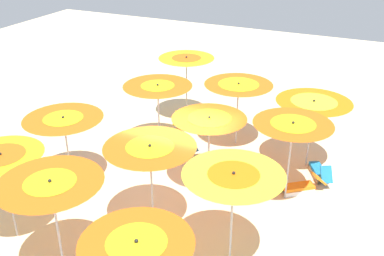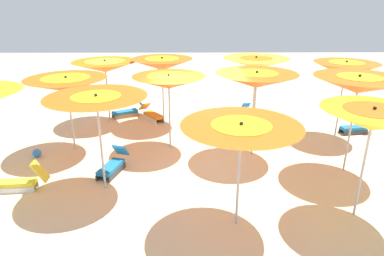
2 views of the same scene
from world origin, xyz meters
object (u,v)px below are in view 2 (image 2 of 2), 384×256
beach_ball (37,153)px  beach_umbrella_6 (97,103)px  beach_umbrella_4 (256,80)px  lounger_2 (356,128)px  beach_umbrella_0 (373,119)px  beach_umbrella_2 (346,69)px  lounger_0 (152,114)px  beach_umbrella_5 (256,63)px  lounger_1 (249,114)px  beach_umbrella_1 (358,85)px  beach_umbrella_3 (241,134)px  beach_umbrella_8 (162,64)px  beach_umbrella_10 (67,84)px  lounger_4 (128,111)px  lounger_5 (18,182)px  beach_umbrella_11 (105,66)px  lounger_3 (112,165)px  beach_umbrella_7 (169,82)px

beach_ball → beach_umbrella_6: bearing=143.7°
beach_umbrella_4 → lounger_2: 4.52m
beach_umbrella_0 → beach_umbrella_2: (-1.35, -4.36, 0.08)m
beach_umbrella_0 → lounger_2: size_ratio=2.03×
beach_umbrella_2 → lounger_0: size_ratio=2.03×
beach_umbrella_2 → beach_umbrella_5: 2.71m
beach_umbrella_2 → lounger_1: 3.63m
beach_umbrella_1 → beach_ball: 8.65m
beach_umbrella_3 → beach_umbrella_8: beach_umbrella_8 is taller
beach_umbrella_10 → beach_umbrella_6: bearing=122.4°
beach_umbrella_1 → beach_umbrella_5: beach_umbrella_1 is taller
lounger_4 → beach_umbrella_5: bearing=137.2°
lounger_4 → lounger_5: lounger_5 is taller
beach_umbrella_2 → lounger_4: size_ratio=1.91×
beach_umbrella_0 → lounger_5: beach_umbrella_0 is taller
beach_umbrella_3 → beach_umbrella_11: size_ratio=0.98×
lounger_3 → beach_ball: lounger_3 is taller
beach_umbrella_11 → lounger_2: (-8.43, 1.26, -1.80)m
beach_umbrella_0 → lounger_2: (-2.10, -4.56, -1.91)m
beach_umbrella_0 → beach_umbrella_8: beach_umbrella_8 is taller
lounger_0 → beach_umbrella_0: bearing=1.4°
beach_umbrella_1 → beach_umbrella_6: (6.03, 0.86, -0.18)m
beach_umbrella_10 → lounger_5: (0.58, 2.28, -1.76)m
beach_umbrella_4 → lounger_3: 4.38m
beach_umbrella_6 → beach_umbrella_8: 4.66m
beach_umbrella_2 → beach_ball: size_ratio=9.88×
beach_umbrella_2 → lounger_2: bearing=-165.1°
beach_umbrella_2 → lounger_3: beach_umbrella_2 is taller
beach_umbrella_10 → beach_umbrella_5: bearing=-162.0°
beach_umbrella_8 → beach_umbrella_11: size_ratio=1.05×
lounger_3 → lounger_5: lounger_5 is taller
beach_umbrella_2 → beach_umbrella_1: bearing=72.9°
beach_umbrella_3 → lounger_5: bearing=-14.8°
beach_umbrella_1 → lounger_5: (8.01, 0.94, -2.07)m
beach_umbrella_7 → beach_umbrella_8: beach_umbrella_8 is taller
lounger_2 → lounger_5: bearing=12.0°
beach_umbrella_6 → beach_ball: (2.31, -1.70, -1.97)m
beach_umbrella_0 → lounger_1: bearing=-78.3°
lounger_0 → lounger_4: size_ratio=0.94×
beach_umbrella_5 → beach_ball: beach_umbrella_5 is taller
lounger_5 → beach_umbrella_1: bearing=-177.3°
beach_umbrella_1 → beach_umbrella_11: size_ratio=1.13×
lounger_0 → beach_umbrella_11: bearing=-121.0°
beach_umbrella_3 → lounger_3: size_ratio=1.79×
beach_umbrella_7 → beach_umbrella_4: bearing=167.9°
lounger_1 → lounger_5: bearing=-54.6°
beach_umbrella_8 → beach_ball: (3.38, 2.84, -1.98)m
beach_umbrella_5 → beach_umbrella_1: bearing=120.7°
beach_umbrella_5 → beach_ball: size_ratio=9.94×
lounger_0 → lounger_4: 1.02m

